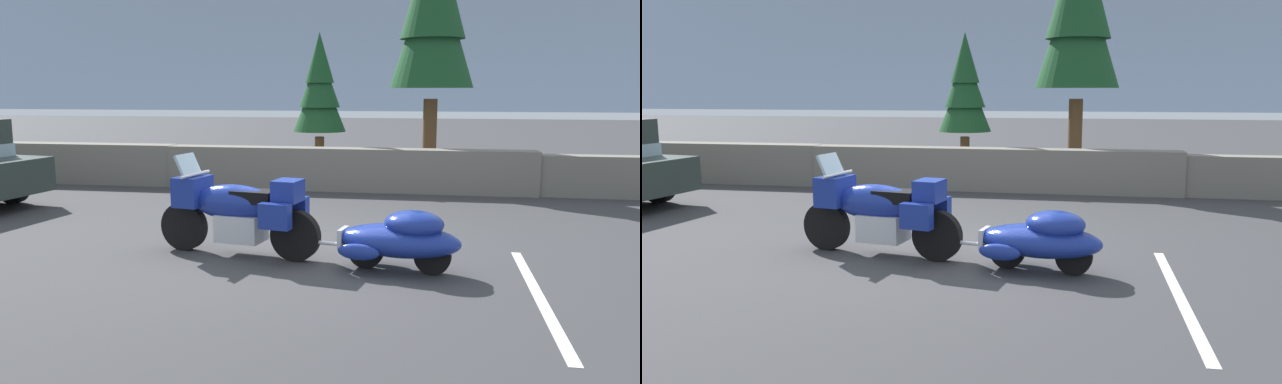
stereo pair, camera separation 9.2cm
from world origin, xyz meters
The scene contains 7 objects.
ground_plane centered at (0.00, 0.00, 0.00)m, with size 80.00×80.00×0.00m, color #38383A.
stone_guard_wall centered at (-0.57, 5.18, 0.46)m, with size 24.00×0.59×0.94m.
distant_ridgeline centered at (0.00, 95.17, 8.00)m, with size 240.00×80.00×16.00m, color #8C9EB7.
touring_motorcycle centered at (-0.74, -0.44, 0.62)m, with size 2.30×0.99×1.33m.
car_shaped_trailer centered at (1.42, -0.84, 0.41)m, with size 2.23×0.97×0.76m.
pine_tree_secondary centered at (-0.92, 7.00, 2.23)m, with size 1.29×1.29×3.56m.
parking_stripe_marker centered at (2.94, -1.50, 0.00)m, with size 0.12×3.60×0.01m, color silver.
Camera 2 is at (1.82, -8.24, 2.19)m, focal length 35.14 mm.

